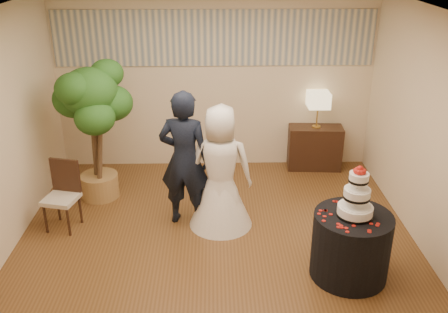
{
  "coord_description": "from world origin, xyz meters",
  "views": [
    {
      "loc": [
        -0.02,
        -5.18,
        3.53
      ],
      "look_at": [
        0.1,
        0.4,
        1.05
      ],
      "focal_mm": 40.0,
      "sensor_mm": 36.0,
      "label": 1
    }
  ],
  "objects_px": {
    "console": "(315,148)",
    "ficus_tree": "(94,132)",
    "groom": "(185,159)",
    "cake_table": "(351,246)",
    "bride": "(221,168)",
    "side_chair": "(61,197)",
    "table_lamp": "(318,110)",
    "wedding_cake": "(357,191)"
  },
  "relations": [
    {
      "from": "console",
      "to": "ficus_tree",
      "type": "height_order",
      "value": "ficus_tree"
    },
    {
      "from": "groom",
      "to": "cake_table",
      "type": "distance_m",
      "value": 2.29
    },
    {
      "from": "bride",
      "to": "side_chair",
      "type": "relative_size",
      "value": 1.82
    },
    {
      "from": "groom",
      "to": "side_chair",
      "type": "xyz_separation_m",
      "value": [
        -1.6,
        -0.13,
        -0.46
      ]
    },
    {
      "from": "bride",
      "to": "ficus_tree",
      "type": "xyz_separation_m",
      "value": [
        -1.76,
        0.8,
        0.19
      ]
    },
    {
      "from": "cake_table",
      "to": "table_lamp",
      "type": "xyz_separation_m",
      "value": [
        0.14,
        2.86,
        0.62
      ]
    },
    {
      "from": "table_lamp",
      "to": "side_chair",
      "type": "relative_size",
      "value": 0.64
    },
    {
      "from": "groom",
      "to": "bride",
      "type": "relative_size",
      "value": 1.11
    },
    {
      "from": "bride",
      "to": "ficus_tree",
      "type": "bearing_deg",
      "value": -18.72
    },
    {
      "from": "cake_table",
      "to": "ficus_tree",
      "type": "height_order",
      "value": "ficus_tree"
    },
    {
      "from": "groom",
      "to": "ficus_tree",
      "type": "relative_size",
      "value": 0.9
    },
    {
      "from": "bride",
      "to": "wedding_cake",
      "type": "bearing_deg",
      "value": 147.45
    },
    {
      "from": "console",
      "to": "ficus_tree",
      "type": "xyz_separation_m",
      "value": [
        -3.33,
        -0.93,
        0.66
      ]
    },
    {
      "from": "console",
      "to": "cake_table",
      "type": "bearing_deg",
      "value": -89.45
    },
    {
      "from": "table_lamp",
      "to": "groom",
      "type": "bearing_deg",
      "value": -140.66
    },
    {
      "from": "wedding_cake",
      "to": "console",
      "type": "distance_m",
      "value": 2.95
    },
    {
      "from": "wedding_cake",
      "to": "ficus_tree",
      "type": "xyz_separation_m",
      "value": [
        -3.18,
        1.93,
        -0.05
      ]
    },
    {
      "from": "cake_table",
      "to": "ficus_tree",
      "type": "relative_size",
      "value": 0.42
    },
    {
      "from": "table_lamp",
      "to": "ficus_tree",
      "type": "xyz_separation_m",
      "value": [
        -3.33,
        -0.93,
        0.01
      ]
    },
    {
      "from": "bride",
      "to": "wedding_cake",
      "type": "height_order",
      "value": "bride"
    },
    {
      "from": "cake_table",
      "to": "side_chair",
      "type": "relative_size",
      "value": 0.94
    },
    {
      "from": "groom",
      "to": "side_chair",
      "type": "distance_m",
      "value": 1.67
    },
    {
      "from": "wedding_cake",
      "to": "ficus_tree",
      "type": "distance_m",
      "value": 3.72
    },
    {
      "from": "cake_table",
      "to": "table_lamp",
      "type": "relative_size",
      "value": 1.48
    },
    {
      "from": "bride",
      "to": "console",
      "type": "height_order",
      "value": "bride"
    },
    {
      "from": "cake_table",
      "to": "ficus_tree",
      "type": "xyz_separation_m",
      "value": [
        -3.18,
        1.93,
        0.63
      ]
    },
    {
      "from": "bride",
      "to": "side_chair",
      "type": "xyz_separation_m",
      "value": [
        -2.06,
        -0.05,
        -0.37
      ]
    },
    {
      "from": "wedding_cake",
      "to": "groom",
      "type": "bearing_deg",
      "value": 147.43
    },
    {
      "from": "console",
      "to": "groom",
      "type": "bearing_deg",
      "value": -137.27
    },
    {
      "from": "wedding_cake",
      "to": "side_chair",
      "type": "xyz_separation_m",
      "value": [
        -3.48,
        1.07,
        -0.61
      ]
    },
    {
      "from": "groom",
      "to": "bride",
      "type": "height_order",
      "value": "groom"
    },
    {
      "from": "table_lamp",
      "to": "ficus_tree",
      "type": "height_order",
      "value": "ficus_tree"
    },
    {
      "from": "table_lamp",
      "to": "ficus_tree",
      "type": "bearing_deg",
      "value": -164.39
    },
    {
      "from": "table_lamp",
      "to": "bride",
      "type": "bearing_deg",
      "value": -132.11
    },
    {
      "from": "groom",
      "to": "bride",
      "type": "distance_m",
      "value": 0.47
    },
    {
      "from": "wedding_cake",
      "to": "table_lamp",
      "type": "xyz_separation_m",
      "value": [
        0.14,
        2.86,
        -0.06
      ]
    },
    {
      "from": "cake_table",
      "to": "table_lamp",
      "type": "distance_m",
      "value": 2.93
    },
    {
      "from": "console",
      "to": "side_chair",
      "type": "xyz_separation_m",
      "value": [
        -3.62,
        -1.79,
        0.1
      ]
    },
    {
      "from": "wedding_cake",
      "to": "ficus_tree",
      "type": "height_order",
      "value": "ficus_tree"
    },
    {
      "from": "groom",
      "to": "table_lamp",
      "type": "xyz_separation_m",
      "value": [
        2.02,
        1.66,
        0.09
      ]
    },
    {
      "from": "bride",
      "to": "groom",
      "type": "bearing_deg",
      "value": -3.43
    },
    {
      "from": "side_chair",
      "to": "console",
      "type": "bearing_deg",
      "value": 40.05
    }
  ]
}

